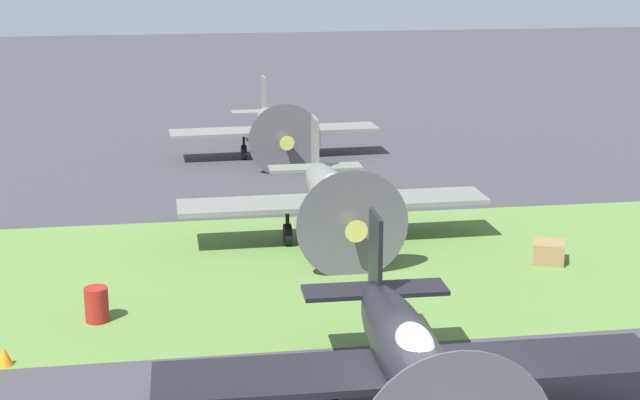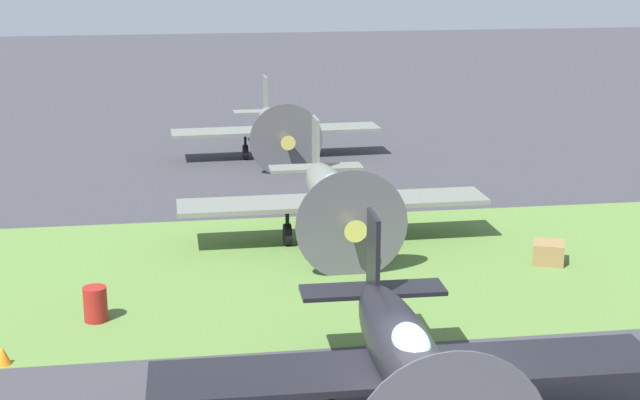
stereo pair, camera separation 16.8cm
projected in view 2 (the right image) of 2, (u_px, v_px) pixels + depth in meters
name	position (u px, v px, depth m)	size (l,w,h in m)	color
grass_verge	(340.00, 268.00, 28.03)	(120.00, 11.00, 0.01)	#567A38
airplane_lead	(405.00, 357.00, 18.67)	(9.95, 7.92, 3.57)	black
airplane_wingman	(332.00, 195.00, 30.33)	(9.78, 7.78, 3.51)	slate
airplane_trail	(275.00, 126.00, 41.82)	(9.10, 7.21, 3.25)	slate
fuel_drum	(95.00, 304.00, 24.13)	(0.60, 0.60, 0.90)	maroon
supply_crate	(549.00, 253.00, 28.44)	(0.90, 0.90, 0.64)	olive
runway_marker_cone	(3.00, 356.00, 21.71)	(0.36, 0.36, 0.44)	orange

